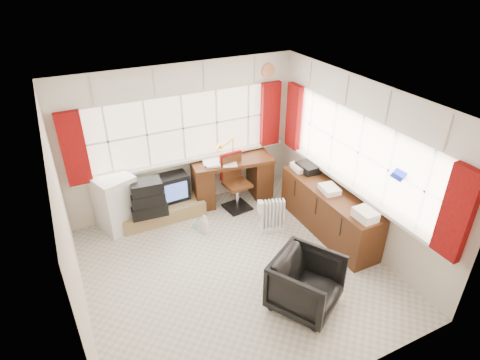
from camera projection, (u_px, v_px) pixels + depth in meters
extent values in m
plane|color=beige|center=(235.00, 270.00, 5.73)|extent=(4.00, 4.00, 0.00)
plane|color=beige|center=(183.00, 139.00, 6.67)|extent=(4.00, 0.00, 4.00)
plane|color=beige|center=(332.00, 304.00, 3.55)|extent=(4.00, 0.00, 4.00)
plane|color=beige|center=(69.00, 239.00, 4.35)|extent=(0.00, 4.00, 4.00)
plane|color=beige|center=(358.00, 164.00, 5.87)|extent=(0.00, 4.00, 4.00)
plane|color=white|center=(234.00, 102.00, 4.49)|extent=(4.00, 4.00, 0.00)
plane|color=beige|center=(183.00, 128.00, 6.55)|extent=(3.60, 0.00, 3.60)
cube|color=white|center=(186.00, 161.00, 6.81)|extent=(3.70, 0.12, 0.05)
cube|color=white|center=(108.00, 142.00, 6.09)|extent=(0.03, 0.02, 1.10)
cube|color=white|center=(147.00, 135.00, 6.32)|extent=(0.03, 0.02, 1.10)
cube|color=white|center=(183.00, 128.00, 6.55)|extent=(0.03, 0.02, 1.10)
cube|color=white|center=(217.00, 122.00, 6.78)|extent=(0.03, 0.02, 1.10)
cube|color=white|center=(248.00, 117.00, 7.00)|extent=(0.03, 0.02, 1.10)
plane|color=beige|center=(359.00, 152.00, 5.77)|extent=(0.00, 3.60, 3.60)
cube|color=white|center=(351.00, 187.00, 6.04)|extent=(0.12, 3.70, 0.05)
cube|color=white|center=(425.00, 191.00, 4.83)|extent=(0.02, 0.03, 1.10)
cube|color=white|center=(389.00, 170.00, 5.30)|extent=(0.02, 0.03, 1.10)
cube|color=white|center=(358.00, 152.00, 5.76)|extent=(0.02, 0.03, 1.10)
cube|color=white|center=(332.00, 137.00, 6.23)|extent=(0.02, 0.03, 1.10)
cube|color=white|center=(310.00, 124.00, 6.70)|extent=(0.02, 0.03, 1.10)
cube|color=maroon|center=(74.00, 149.00, 5.84)|extent=(0.35, 0.10, 1.15)
cube|color=maroon|center=(270.00, 114.00, 7.10)|extent=(0.35, 0.10, 1.15)
cube|color=maroon|center=(294.00, 117.00, 6.98)|extent=(0.10, 0.35, 1.15)
cube|color=maroon|center=(457.00, 214.00, 4.41)|extent=(0.10, 0.35, 1.15)
cube|color=beige|center=(180.00, 80.00, 6.14)|extent=(3.95, 0.08, 0.48)
cube|color=beige|center=(366.00, 99.00, 5.36)|extent=(0.08, 3.95, 0.48)
cube|color=#4C2511|center=(231.00, 160.00, 7.04)|extent=(1.49, 0.87, 0.07)
cube|color=#4C2511|center=(202.00, 185.00, 7.09)|extent=(0.40, 0.67, 0.75)
cube|color=#4C2511|center=(259.00, 175.00, 7.40)|extent=(0.40, 0.67, 0.75)
cube|color=white|center=(231.00, 157.00, 7.02)|extent=(0.28, 0.35, 0.02)
cube|color=white|center=(231.00, 157.00, 7.02)|extent=(0.28, 0.35, 0.02)
cube|color=white|center=(231.00, 157.00, 7.02)|extent=(0.28, 0.35, 0.02)
cube|color=white|center=(231.00, 157.00, 7.01)|extent=(0.28, 0.35, 0.02)
cylinder|color=yellow|center=(233.00, 159.00, 6.97)|extent=(0.10, 0.10, 0.02)
cylinder|color=yellow|center=(233.00, 149.00, 6.88)|extent=(0.02, 0.02, 0.37)
cone|color=yellow|center=(233.00, 141.00, 6.81)|extent=(0.18, 0.16, 0.15)
cube|color=black|center=(237.00, 207.00, 7.11)|extent=(0.46, 0.46, 0.04)
cylinder|color=silver|center=(237.00, 196.00, 7.00)|extent=(0.06, 0.06, 0.48)
cube|color=#4C2511|center=(237.00, 184.00, 6.88)|extent=(0.45, 0.43, 0.06)
cube|color=#4C2511|center=(231.00, 166.00, 6.90)|extent=(0.37, 0.09, 0.46)
cube|color=maroon|center=(231.00, 165.00, 6.89)|extent=(0.41, 0.10, 0.48)
imported|color=black|center=(306.00, 283.00, 5.00)|extent=(1.08, 1.09, 0.73)
cube|color=white|center=(272.00, 228.00, 6.53)|extent=(0.41, 0.26, 0.08)
cube|color=white|center=(262.00, 215.00, 6.37)|extent=(0.06, 0.12, 0.50)
cube|color=white|center=(266.00, 215.00, 6.37)|extent=(0.06, 0.12, 0.50)
cube|color=white|center=(269.00, 214.00, 6.38)|extent=(0.06, 0.12, 0.50)
cube|color=white|center=(273.00, 214.00, 6.39)|extent=(0.06, 0.12, 0.50)
cube|color=white|center=(276.00, 214.00, 6.40)|extent=(0.06, 0.12, 0.50)
cube|color=white|center=(280.00, 213.00, 6.41)|extent=(0.06, 0.12, 0.50)
cube|color=white|center=(283.00, 213.00, 6.41)|extent=(0.06, 0.12, 0.50)
cube|color=#4C2511|center=(328.00, 211.00, 6.36)|extent=(0.50, 2.00, 0.75)
cube|color=white|center=(365.00, 216.00, 5.52)|extent=(0.24, 0.32, 0.10)
cube|color=white|center=(330.00, 189.00, 6.14)|extent=(0.24, 0.32, 0.10)
cube|color=white|center=(300.00, 167.00, 6.76)|extent=(0.24, 0.32, 0.10)
cube|color=black|center=(308.00, 167.00, 6.72)|extent=(0.31, 0.39, 0.13)
cube|color=#98774C|center=(163.00, 211.00, 6.80)|extent=(1.40, 0.50, 0.25)
cube|color=black|center=(171.00, 185.00, 6.86)|extent=(0.53, 0.49, 0.46)
cube|color=#4969CF|center=(176.00, 192.00, 6.68)|extent=(0.39, 0.04, 0.31)
cube|color=black|center=(149.00, 208.00, 6.48)|extent=(0.60, 0.41, 0.21)
cube|color=black|center=(147.00, 197.00, 6.38)|extent=(0.55, 0.39, 0.20)
cube|color=black|center=(146.00, 187.00, 6.28)|extent=(0.50, 0.36, 0.19)
cube|color=white|center=(116.00, 202.00, 6.42)|extent=(0.71, 0.71, 0.93)
cube|color=silver|center=(138.00, 195.00, 6.35)|extent=(0.03, 0.03, 0.49)
imported|color=silver|center=(205.00, 224.00, 6.43)|extent=(0.14, 0.14, 0.33)
imported|color=#94DDCB|center=(195.00, 224.00, 6.57)|extent=(0.10, 0.10, 0.17)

